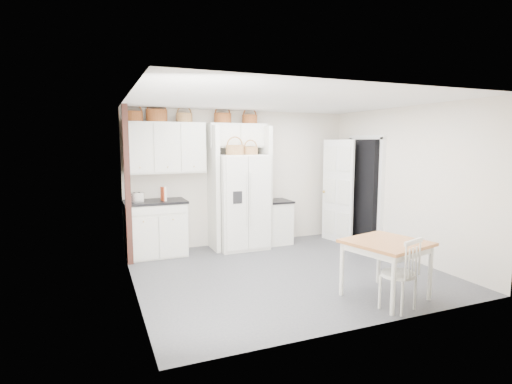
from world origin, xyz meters
name	(u,v)px	position (x,y,z in m)	size (l,w,h in m)	color
floor	(286,272)	(0.00, 0.00, 0.00)	(4.50, 4.50, 0.00)	#36373F
ceiling	(288,101)	(0.00, 0.00, 2.60)	(4.50, 4.50, 0.00)	white
wall_back	(242,178)	(0.00, 2.00, 1.30)	(4.50, 4.50, 0.00)	silver
wall_left	(132,196)	(-2.25, 0.00, 1.30)	(4.00, 4.00, 0.00)	silver
wall_right	(404,183)	(2.25, 0.00, 1.30)	(4.00, 4.00, 0.00)	silver
refrigerator	(241,202)	(-0.15, 1.62, 0.89)	(0.92, 0.74, 1.77)	silver
base_cab_left	(156,229)	(-1.73, 1.70, 0.47)	(1.02, 0.64, 0.94)	white
base_cab_right	(277,222)	(0.64, 1.70, 0.41)	(0.47, 0.56, 0.82)	white
dining_table	(385,269)	(0.72, -1.40, 0.37)	(0.90, 0.90, 0.75)	#A05C29
windsor_chair	(398,274)	(0.61, -1.75, 0.43)	(0.42, 0.39, 0.87)	white
counter_left	(155,202)	(-1.73, 1.70, 0.96)	(1.06, 0.69, 0.04)	black
counter_right	(277,201)	(0.64, 1.70, 0.84)	(0.50, 0.60, 0.04)	black
toaster	(137,197)	(-2.04, 1.60, 1.07)	(0.24, 0.14, 0.17)	silver
cookbook_red	(163,194)	(-1.60, 1.62, 1.10)	(0.03, 0.16, 0.24)	#BD3D1A
cookbook_cream	(165,194)	(-1.57, 1.62, 1.11)	(0.04, 0.16, 0.25)	silver
basket_upper_a	(134,116)	(-2.02, 1.83, 2.44)	(0.31, 0.31, 0.17)	brown
basket_upper_b	(157,116)	(-1.63, 1.83, 2.46)	(0.36, 0.36, 0.21)	brown
basket_upper_c	(184,118)	(-1.15, 1.83, 2.43)	(0.29, 0.29, 0.17)	brown
basket_bridge_a	(223,118)	(-0.43, 1.83, 2.44)	(0.32, 0.32, 0.18)	brown
basket_bridge_b	(250,119)	(0.11, 1.83, 2.43)	(0.29, 0.29, 0.17)	brown
basket_fridge_a	(235,150)	(-0.30, 1.52, 1.86)	(0.33, 0.33, 0.18)	brown
basket_fridge_b	(251,151)	(0.00, 1.52, 1.85)	(0.27, 0.27, 0.15)	brown
upper_cabinet	(165,148)	(-1.50, 1.83, 1.90)	(1.40, 0.34, 0.90)	white
bridge_cabinet	(237,135)	(-0.15, 1.83, 2.12)	(1.12, 0.34, 0.45)	white
fridge_panel_left	(214,188)	(-0.66, 1.70, 1.15)	(0.08, 0.60, 2.30)	white
fridge_panel_right	(264,186)	(0.36, 1.70, 1.15)	(0.08, 0.60, 2.30)	white
trim_post	(128,186)	(-2.20, 1.35, 1.30)	(0.09, 0.09, 2.60)	#3E1C15
doorway_void	(363,192)	(2.16, 1.00, 1.02)	(0.18, 0.85, 2.05)	black
door_slab	(338,191)	(1.80, 1.33, 1.02)	(0.80, 0.04, 2.05)	white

